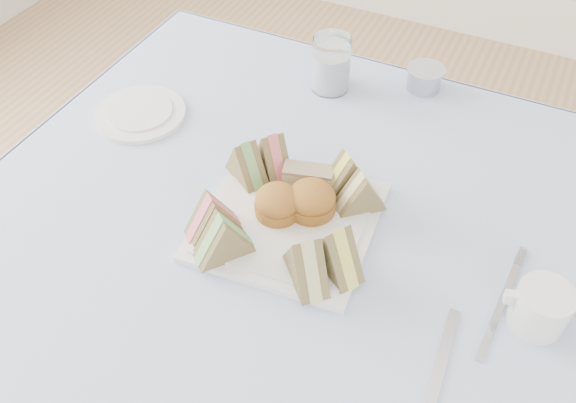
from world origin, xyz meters
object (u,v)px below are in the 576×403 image
at_px(serving_plate, 288,221).
at_px(water_glass, 331,64).
at_px(table, 281,358).
at_px(creamer_jug, 541,308).

height_order(serving_plate, water_glass, water_glass).
bearing_deg(table, creamer_jug, 1.34).
xyz_separation_m(table, water_glass, (-0.08, 0.38, 0.43)).
distance_m(serving_plate, creamer_jug, 0.38).
bearing_deg(water_glass, table, -78.42).
xyz_separation_m(table, serving_plate, (0.00, 0.02, 0.38)).
bearing_deg(creamer_jug, water_glass, 125.81).
xyz_separation_m(serving_plate, creamer_jug, (0.38, -0.02, 0.03)).
relative_size(table, creamer_jug, 12.10).
relative_size(serving_plate, creamer_jug, 3.51).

